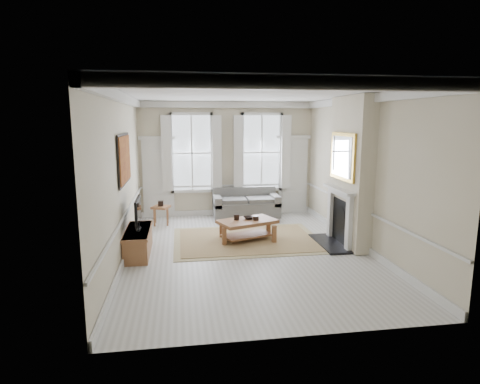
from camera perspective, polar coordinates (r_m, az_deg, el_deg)
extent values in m
plane|color=#B7B5AD|center=(8.94, 0.96, -8.43)|extent=(7.20, 7.20, 0.00)
plane|color=white|center=(8.50, 1.03, 13.86)|extent=(7.20, 7.20, 0.00)
plane|color=beige|center=(12.10, -1.86, 4.69)|extent=(5.20, 0.00, 5.20)
plane|color=beige|center=(8.52, -16.53, 1.97)|extent=(0.00, 7.20, 7.20)
plane|color=beige|center=(9.35, 16.93, 2.64)|extent=(0.00, 7.20, 7.20)
cube|color=silver|center=(12.06, -11.55, 1.84)|extent=(0.90, 0.08, 2.30)
cube|color=silver|center=(12.53, 7.53, 2.26)|extent=(0.90, 0.08, 2.30)
cube|color=#AA621D|center=(8.77, -16.12, 4.52)|extent=(0.05, 1.66, 1.06)
cube|color=beige|center=(9.45, 15.45, 2.79)|extent=(0.35, 1.70, 3.38)
cube|color=black|center=(9.64, 12.65, -7.15)|extent=(0.55, 1.50, 0.05)
cube|color=silver|center=(9.08, 15.22, -4.73)|extent=(0.10, 0.18, 1.15)
cube|color=silver|center=(10.06, 12.71, -3.17)|extent=(0.10, 0.18, 1.15)
cube|color=silver|center=(9.40, 13.81, 0.36)|extent=(0.20, 1.45, 0.06)
cube|color=black|center=(9.59, 14.14, -4.04)|extent=(0.02, 0.92, 1.00)
cube|color=gold|center=(9.33, 14.34, 4.92)|extent=(0.06, 1.26, 1.06)
cube|color=slate|center=(11.85, 0.87, -2.39)|extent=(1.91, 0.93, 0.43)
cube|color=slate|center=(12.13, 0.59, -0.28)|extent=(1.91, 0.20, 0.44)
cube|color=slate|center=(11.69, -3.28, -1.29)|extent=(0.20, 0.93, 0.30)
cube|color=slate|center=(11.97, 4.92, -1.05)|extent=(0.20, 0.93, 0.30)
cylinder|color=brown|center=(11.47, -2.99, -4.05)|extent=(0.06, 0.06, 0.08)
cylinder|color=brown|center=(12.39, 4.42, -2.98)|extent=(0.06, 0.06, 0.08)
cube|color=brown|center=(11.27, -11.19, -2.12)|extent=(0.56, 0.56, 0.06)
cube|color=brown|center=(11.18, -12.02, -3.62)|extent=(0.05, 0.05, 0.46)
cube|color=brown|center=(11.17, -10.34, -3.58)|extent=(0.05, 0.05, 0.46)
cube|color=brown|center=(11.50, -11.93, -3.24)|extent=(0.05, 0.05, 0.46)
cube|color=brown|center=(11.48, -10.30, -3.20)|extent=(0.05, 0.05, 0.46)
cube|color=tan|center=(9.74, 1.03, -6.80)|extent=(3.50, 2.60, 0.02)
cube|color=brown|center=(9.61, 1.03, -4.23)|extent=(1.53, 1.21, 0.08)
cube|color=brown|center=(9.33, -2.15, -6.29)|extent=(0.10, 0.10, 0.42)
cube|color=brown|center=(9.52, 4.73, -5.99)|extent=(0.10, 0.10, 0.42)
cube|color=brown|center=(9.88, -2.53, -5.35)|extent=(0.10, 0.10, 0.42)
cube|color=brown|center=(10.06, 3.97, -5.08)|extent=(0.10, 0.10, 0.42)
cylinder|color=black|center=(9.60, -0.49, -3.61)|extent=(0.13, 0.13, 0.13)
cylinder|color=black|center=(9.58, 2.27, -3.72)|extent=(0.14, 0.14, 0.10)
imported|color=black|center=(9.70, 1.23, -3.67)|extent=(0.30, 0.30, 0.06)
cube|color=brown|center=(8.96, -14.26, -6.89)|extent=(0.49, 1.53, 0.55)
cube|color=black|center=(8.88, -14.21, -5.11)|extent=(0.08, 0.30, 0.03)
cube|color=black|center=(8.79, -14.32, -2.66)|extent=(0.05, 0.90, 0.55)
cube|color=black|center=(8.79, -14.13, -2.65)|extent=(0.01, 0.83, 0.50)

